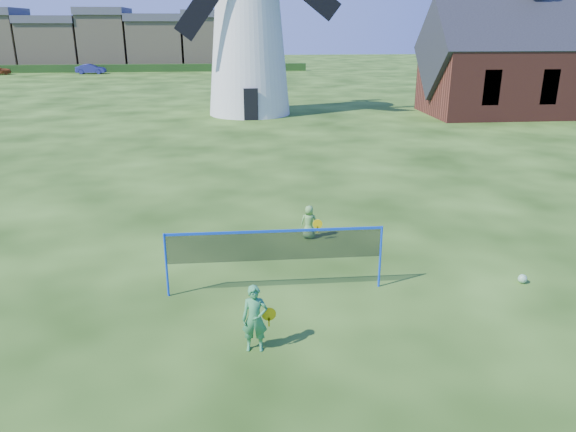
{
  "coord_description": "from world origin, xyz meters",
  "views": [
    {
      "loc": [
        -1.04,
        -12.26,
        5.97
      ],
      "look_at": [
        0.2,
        0.5,
        1.5
      ],
      "focal_mm": 34.21,
      "sensor_mm": 36.0,
      "label": 1
    }
  ],
  "objects_px": {
    "chapel": "(526,66)",
    "player_girl": "(255,319)",
    "windmill": "(248,25)",
    "badminton_net": "(275,247)",
    "player_boy": "(309,222)",
    "play_ball": "(523,279)",
    "car_right": "(91,69)"
  },
  "relations": [
    {
      "from": "chapel",
      "to": "player_girl",
      "type": "bearing_deg",
      "value": -125.28
    },
    {
      "from": "windmill",
      "to": "player_girl",
      "type": "relative_size",
      "value": 12.47
    },
    {
      "from": "windmill",
      "to": "badminton_net",
      "type": "distance_m",
      "value": 28.09
    },
    {
      "from": "badminton_net",
      "to": "player_girl",
      "type": "relative_size",
      "value": 3.72
    },
    {
      "from": "chapel",
      "to": "player_boy",
      "type": "distance_m",
      "value": 29.04
    },
    {
      "from": "badminton_net",
      "to": "player_boy",
      "type": "xyz_separation_m",
      "value": [
        1.25,
        3.33,
        -0.64
      ]
    },
    {
      "from": "chapel",
      "to": "play_ball",
      "type": "height_order",
      "value": "chapel"
    },
    {
      "from": "player_boy",
      "to": "car_right",
      "type": "distance_m",
      "value": 63.97
    },
    {
      "from": "badminton_net",
      "to": "player_girl",
      "type": "height_order",
      "value": "badminton_net"
    },
    {
      "from": "badminton_net",
      "to": "player_girl",
      "type": "distance_m",
      "value": 2.55
    },
    {
      "from": "player_boy",
      "to": "badminton_net",
      "type": "bearing_deg",
      "value": 82.63
    },
    {
      "from": "player_girl",
      "to": "player_boy",
      "type": "relative_size",
      "value": 1.36
    },
    {
      "from": "play_ball",
      "to": "chapel",
      "type": "bearing_deg",
      "value": 62.76
    },
    {
      "from": "play_ball",
      "to": "car_right",
      "type": "bearing_deg",
      "value": 111.54
    },
    {
      "from": "windmill",
      "to": "player_boy",
      "type": "xyz_separation_m",
      "value": [
        0.98,
        -24.33,
        -5.47
      ]
    },
    {
      "from": "windmill",
      "to": "badminton_net",
      "type": "height_order",
      "value": "windmill"
    },
    {
      "from": "windmill",
      "to": "chapel",
      "type": "height_order",
      "value": "windmill"
    },
    {
      "from": "player_boy",
      "to": "player_girl",
      "type": "bearing_deg",
      "value": 85.65
    },
    {
      "from": "windmill",
      "to": "chapel",
      "type": "bearing_deg",
      "value": -5.55
    },
    {
      "from": "chapel",
      "to": "play_ball",
      "type": "relative_size",
      "value": 63.58
    },
    {
      "from": "player_boy",
      "to": "play_ball",
      "type": "bearing_deg",
      "value": 157.17
    },
    {
      "from": "play_ball",
      "to": "player_boy",
      "type": "bearing_deg",
      "value": 144.03
    },
    {
      "from": "chapel",
      "to": "badminton_net",
      "type": "bearing_deg",
      "value": -126.96
    },
    {
      "from": "chapel",
      "to": "player_boy",
      "type": "xyz_separation_m",
      "value": [
        -18.17,
        -22.47,
        -2.83
      ]
    },
    {
      "from": "windmill",
      "to": "badminton_net",
      "type": "bearing_deg",
      "value": -90.55
    },
    {
      "from": "play_ball",
      "to": "car_right",
      "type": "height_order",
      "value": "car_right"
    },
    {
      "from": "play_ball",
      "to": "badminton_net",
      "type": "bearing_deg",
      "value": 178.56
    },
    {
      "from": "badminton_net",
      "to": "player_girl",
      "type": "xyz_separation_m",
      "value": [
        -0.57,
        -2.44,
        -0.46
      ]
    },
    {
      "from": "badminton_net",
      "to": "car_right",
      "type": "bearing_deg",
      "value": 106.75
    },
    {
      "from": "badminton_net",
      "to": "play_ball",
      "type": "height_order",
      "value": "badminton_net"
    },
    {
      "from": "chapel",
      "to": "car_right",
      "type": "xyz_separation_m",
      "value": [
        -38.66,
        38.12,
        -2.72
      ]
    },
    {
      "from": "player_boy",
      "to": "play_ball",
      "type": "xyz_separation_m",
      "value": [
        4.8,
        -3.49,
        -0.39
      ]
    }
  ]
}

